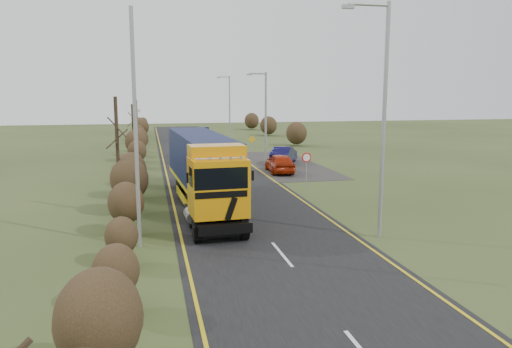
{
  "coord_description": "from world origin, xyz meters",
  "views": [
    {
      "loc": [
        -4.91,
        -22.06,
        6.28
      ],
      "look_at": [
        0.28,
        2.09,
        2.2
      ],
      "focal_mm": 35.0,
      "sensor_mm": 36.0,
      "label": 1
    }
  ],
  "objects_px": {
    "speed_sign": "(306,163)",
    "lorry": "(203,166)",
    "car_blue_sedan": "(284,155)",
    "car_red_hatchback": "(280,163)",
    "streetlight_near": "(381,111)"
  },
  "relations": [
    {
      "from": "lorry",
      "to": "car_red_hatchback",
      "type": "xyz_separation_m",
      "value": [
        7.11,
        10.56,
        -1.52
      ]
    },
    {
      "from": "car_blue_sedan",
      "to": "streetlight_near",
      "type": "distance_m",
      "value": 23.37
    },
    {
      "from": "streetlight_near",
      "to": "speed_sign",
      "type": "relative_size",
      "value": 4.25
    },
    {
      "from": "car_blue_sedan",
      "to": "streetlight_near",
      "type": "height_order",
      "value": "streetlight_near"
    },
    {
      "from": "car_red_hatchback",
      "to": "speed_sign",
      "type": "height_order",
      "value": "speed_sign"
    },
    {
      "from": "speed_sign",
      "to": "streetlight_near",
      "type": "bearing_deg",
      "value": -92.55
    },
    {
      "from": "lorry",
      "to": "car_red_hatchback",
      "type": "height_order",
      "value": "lorry"
    },
    {
      "from": "lorry",
      "to": "speed_sign",
      "type": "relative_size",
      "value": 6.23
    },
    {
      "from": "car_blue_sedan",
      "to": "speed_sign",
      "type": "xyz_separation_m",
      "value": [
        -1.52,
        -11.16,
        0.88
      ]
    },
    {
      "from": "car_blue_sedan",
      "to": "car_red_hatchback",
      "type": "bearing_deg",
      "value": 98.35
    },
    {
      "from": "lorry",
      "to": "speed_sign",
      "type": "height_order",
      "value": "lorry"
    },
    {
      "from": "speed_sign",
      "to": "lorry",
      "type": "bearing_deg",
      "value": -149.6
    },
    {
      "from": "streetlight_near",
      "to": "lorry",
      "type": "bearing_deg",
      "value": 132.41
    },
    {
      "from": "car_red_hatchback",
      "to": "speed_sign",
      "type": "distance_m",
      "value": 6.37
    },
    {
      "from": "lorry",
      "to": "car_red_hatchback",
      "type": "relative_size",
      "value": 3.27
    }
  ]
}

